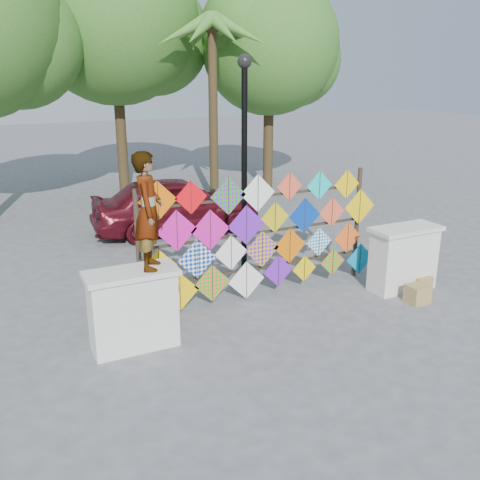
# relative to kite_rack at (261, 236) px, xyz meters

# --- Properties ---
(ground) EXTENTS (80.00, 80.00, 0.00)m
(ground) POSITION_rel_kite_rack_xyz_m (-0.02, -0.73, -1.21)
(ground) COLOR gray
(ground) RESTS_ON ground
(parapet_left) EXTENTS (1.40, 0.65, 1.28)m
(parapet_left) POSITION_rel_kite_rack_xyz_m (-2.72, -0.93, -0.56)
(parapet_left) COLOR silver
(parapet_left) RESTS_ON ground
(parapet_right) EXTENTS (1.40, 0.65, 1.28)m
(parapet_right) POSITION_rel_kite_rack_xyz_m (2.68, -0.93, -0.56)
(parapet_right) COLOR silver
(parapet_right) RESTS_ON ground
(kite_rack) EXTENTS (4.97, 0.24, 2.42)m
(kite_rack) POSITION_rel_kite_rack_xyz_m (0.00, 0.00, 0.00)
(kite_rack) COLOR #32271B
(kite_rack) RESTS_ON ground
(tree_mid) EXTENTS (6.30, 5.60, 8.61)m
(tree_mid) POSITION_rel_kite_rack_xyz_m (0.09, 10.30, 4.56)
(tree_mid) COLOR #41311B
(tree_mid) RESTS_ON ground
(tree_east) EXTENTS (5.40, 4.80, 7.42)m
(tree_east) POSITION_rel_kite_rack_xyz_m (5.07, 8.80, 3.78)
(tree_east) COLOR #41311B
(tree_east) RESTS_ON ground
(palm_tree) EXTENTS (3.62, 3.62, 5.83)m
(palm_tree) POSITION_rel_kite_rack_xyz_m (2.18, 7.27, 3.74)
(palm_tree) COLOR #41311B
(palm_tree) RESTS_ON ground
(vendor_woman) EXTENTS (0.64, 0.76, 1.78)m
(vendor_woman) POSITION_rel_kite_rack_xyz_m (-2.39, -0.93, 0.96)
(vendor_woman) COLOR #99999E
(vendor_woman) RESTS_ON parapet_left
(sedan) EXTENTS (4.52, 2.05, 1.50)m
(sedan) POSITION_rel_kite_rack_xyz_m (0.01, 4.82, -0.46)
(sedan) COLOR #540E18
(sedan) RESTS_ON ground
(lamppost) EXTENTS (0.28, 0.28, 4.46)m
(lamppost) POSITION_rel_kite_rack_xyz_m (0.28, 1.27, 1.48)
(lamppost) COLOR black
(lamppost) RESTS_ON ground
(cardboard_box_near) EXTENTS (0.39, 0.35, 0.35)m
(cardboard_box_near) POSITION_rel_kite_rack_xyz_m (2.49, -1.58, -1.04)
(cardboard_box_near) COLOR tan
(cardboard_box_near) RESTS_ON ground
(cardboard_box_far) EXTENTS (0.35, 0.32, 0.29)m
(cardboard_box_far) POSITION_rel_kite_rack_xyz_m (2.96, -1.17, -1.06)
(cardboard_box_far) COLOR tan
(cardboard_box_far) RESTS_ON ground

